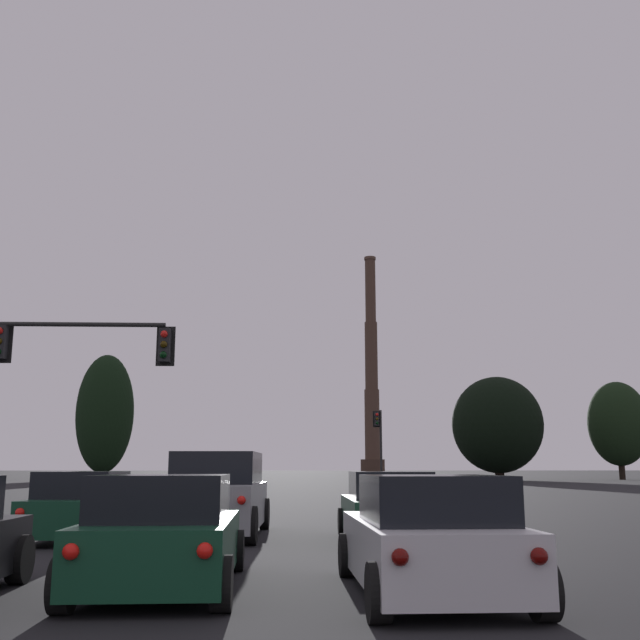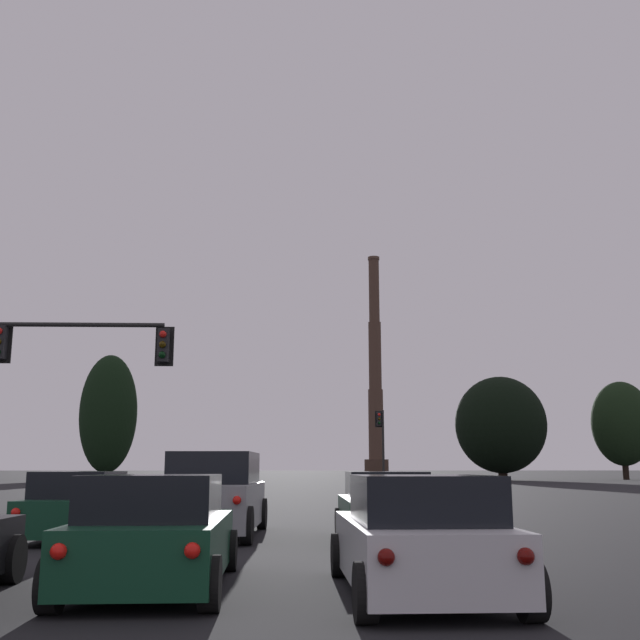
# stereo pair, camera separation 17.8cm
# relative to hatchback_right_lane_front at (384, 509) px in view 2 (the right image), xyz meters

# --- Properties ---
(hatchback_right_lane_front) EXTENTS (1.91, 4.11, 1.44)m
(hatchback_right_lane_front) POSITION_rel_hatchback_right_lane_front_xyz_m (0.00, 0.00, 0.00)
(hatchback_right_lane_front) COLOR #0F3823
(hatchback_right_lane_front) RESTS_ON ground_plane
(suv_center_lane_front) EXTENTS (2.25, 4.96, 1.86)m
(suv_center_lane_front) POSITION_rel_hatchback_right_lane_front_xyz_m (-3.70, 1.37, 0.23)
(suv_center_lane_front) COLOR gray
(suv_center_lane_front) RESTS_ON ground_plane
(hatchback_center_lane_second) EXTENTS (2.00, 4.14, 1.44)m
(hatchback_center_lane_second) POSITION_rel_hatchback_right_lane_front_xyz_m (-3.65, -6.10, 0.00)
(hatchback_center_lane_second) COLOR #0F3823
(hatchback_center_lane_second) RESTS_ON ground_plane
(hatchback_right_lane_second) EXTENTS (1.99, 4.14, 1.44)m
(hatchback_right_lane_second) POSITION_rel_hatchback_right_lane_front_xyz_m (-0.35, -6.71, 0.00)
(hatchback_right_lane_second) COLOR silver
(hatchback_right_lane_second) RESTS_ON ground_plane
(hatchback_left_lane_front) EXTENTS (1.98, 4.14, 1.44)m
(hatchback_left_lane_front) POSITION_rel_hatchback_right_lane_front_xyz_m (-6.45, 0.61, 0.00)
(hatchback_left_lane_front) COLOR #0F3823
(hatchback_left_lane_front) RESTS_ON ground_plane
(traffic_light_overhead_left) EXTENTS (5.79, 0.50, 5.97)m
(traffic_light_overhead_left) POSITION_rel_hatchback_right_lane_front_xyz_m (-9.43, 6.97, 3.91)
(traffic_light_overhead_left) COLOR black
(traffic_light_overhead_left) RESTS_ON ground_plane
(traffic_light_far_right) EXTENTS (0.78, 0.50, 5.79)m
(traffic_light_far_right) POSITION_rel_hatchback_right_lane_front_xyz_m (4.62, 41.39, 3.14)
(traffic_light_far_right) COLOR black
(traffic_light_far_right) RESTS_ON ground_plane
(smokestack) EXTENTS (5.79, 5.79, 53.54)m
(smokestack) POSITION_rel_hatchback_right_lane_front_xyz_m (17.38, 165.87, 20.31)
(smokestack) COLOR #3C2B22
(smokestack) RESTS_ON ground_plane
(treeline_far_right) EXTENTS (7.19, 6.47, 11.62)m
(treeline_far_right) POSITION_rel_hatchback_right_lane_front_xyz_m (37.09, 72.84, 5.92)
(treeline_far_right) COLOR black
(treeline_far_right) RESTS_ON ground_plane
(treeline_right_mid) EXTENTS (10.51, 9.46, 11.89)m
(treeline_right_mid) POSITION_rel_hatchback_right_lane_front_xyz_m (21.85, 70.67, 5.65)
(treeline_right_mid) COLOR black
(treeline_right_mid) RESTS_ON ground_plane
(treeline_left_mid) EXTENTS (7.08, 6.38, 15.42)m
(treeline_left_mid) POSITION_rel_hatchback_right_lane_front_xyz_m (-25.38, 78.60, 7.40)
(treeline_left_mid) COLOR black
(treeline_left_mid) RESTS_ON ground_plane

